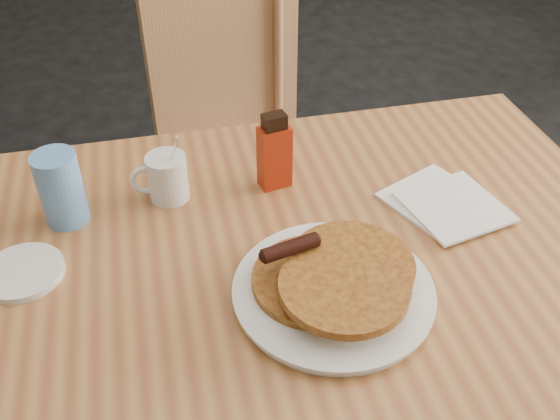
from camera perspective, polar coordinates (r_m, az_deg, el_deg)
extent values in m
cube|color=#A36A39|center=(1.07, 0.34, -4.77)|extent=(1.31, 0.89, 0.04)
cube|color=#AF7852|center=(1.08, 0.34, -5.34)|extent=(1.35, 0.93, 0.02)
cylinder|color=#AF7852|center=(1.73, 16.42, -3.23)|extent=(0.04, 0.04, 0.71)
cube|color=#AF7852|center=(1.72, -3.82, 2.69)|extent=(0.51, 0.51, 0.04)
cube|color=#AF7852|center=(1.76, -5.10, 13.00)|extent=(0.42, 0.13, 0.46)
cylinder|color=#AF7852|center=(1.74, -8.29, -7.59)|extent=(0.04, 0.04, 0.43)
cylinder|color=#AF7852|center=(2.02, 0.56, 0.68)|extent=(0.04, 0.04, 0.43)
cylinder|color=silver|center=(0.99, 4.89, -7.51)|extent=(0.31, 0.31, 0.02)
cylinder|color=silver|center=(0.98, 4.91, -7.23)|extent=(0.32, 0.32, 0.01)
cylinder|color=#AA6E23|center=(0.98, 3.14, -6.40)|extent=(0.20, 0.20, 0.01)
cylinder|color=#AA6E23|center=(0.99, 6.50, -5.05)|extent=(0.20, 0.20, 0.01)
cylinder|color=#AA6E23|center=(0.93, 5.90, -6.92)|extent=(0.20, 0.20, 0.01)
cylinder|color=black|center=(0.96, 0.96, -3.47)|extent=(0.10, 0.05, 0.02)
cylinder|color=silver|center=(1.17, -10.23, 2.95)|extent=(0.07, 0.07, 0.09)
torus|color=silver|center=(1.17, -12.14, 2.71)|extent=(0.06, 0.01, 0.06)
cylinder|color=black|center=(1.15, -10.44, 4.46)|extent=(0.07, 0.07, 0.01)
cylinder|color=silver|center=(1.15, -9.88, 4.27)|extent=(0.04, 0.04, 0.13)
cube|color=maroon|center=(1.17, -0.51, 4.86)|extent=(0.07, 0.05, 0.13)
cube|color=black|center=(1.13, -0.53, 8.10)|extent=(0.05, 0.04, 0.03)
cube|color=white|center=(1.20, 14.13, 0.87)|extent=(0.22, 0.22, 0.01)
cube|color=white|center=(1.18, 15.65, 0.30)|extent=(0.20, 0.20, 0.01)
cylinder|color=#578BCB|center=(1.15, -19.40, 1.87)|extent=(0.09, 0.09, 0.14)
cylinder|color=silver|center=(1.10, -22.45, -5.27)|extent=(0.16, 0.16, 0.01)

